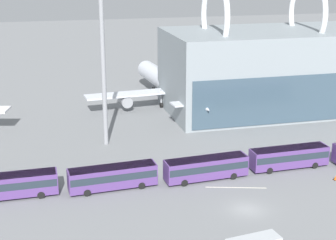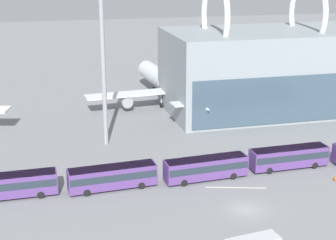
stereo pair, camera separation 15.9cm
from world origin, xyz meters
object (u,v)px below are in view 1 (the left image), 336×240
floodlight_mast (103,60)px  traffic_cone_2 (336,178)px  shuttle_bus_1 (11,184)px  airliner_at_gate_far (172,87)px  shuttle_bus_4 (289,156)px  shuttle_bus_2 (113,176)px  shuttle_bus_3 (206,167)px

floodlight_mast → traffic_cone_2: floodlight_mast is taller
shuttle_bus_1 → floodlight_mast: 26.69m
airliner_at_gate_far → shuttle_bus_1: airliner_at_gate_far is taller
shuttle_bus_1 → shuttle_bus_4: (40.80, 0.30, 0.00)m
shuttle_bus_1 → shuttle_bus_2: same height
shuttle_bus_3 → shuttle_bus_4: (13.60, 0.94, 0.00)m
shuttle_bus_2 → shuttle_bus_3: 13.60m
shuttle_bus_1 → traffic_cone_2: shuttle_bus_1 is taller
shuttle_bus_2 → shuttle_bus_3: bearing=-4.0°
shuttle_bus_3 → floodlight_mast: floodlight_mast is taller
shuttle_bus_1 → traffic_cone_2: size_ratio=16.85×
shuttle_bus_1 → floodlight_mast: floodlight_mast is taller
airliner_at_gate_far → shuttle_bus_2: bearing=149.2°
shuttle_bus_2 → shuttle_bus_4: 27.21m
shuttle_bus_1 → shuttle_bus_2: size_ratio=0.99×
shuttle_bus_4 → floodlight_mast: bearing=144.0°
airliner_at_gate_far → shuttle_bus_1: bearing=134.8°
shuttle_bus_3 → floodlight_mast: 25.55m
shuttle_bus_2 → floodlight_mast: size_ratio=0.47×
airliner_at_gate_far → shuttle_bus_2: 43.33m
floodlight_mast → airliner_at_gate_far: bearing=50.0°
shuttle_bus_4 → traffic_cone_2: bearing=-53.3°
shuttle_bus_3 → shuttle_bus_4: same height
airliner_at_gate_far → shuttle_bus_4: bearing=-172.7°
shuttle_bus_1 → shuttle_bus_3: (27.20, -0.64, 0.00)m
floodlight_mast → traffic_cone_2: (30.25, -23.40, -14.35)m
airliner_at_gate_far → shuttle_bus_2: airliner_at_gate_far is taller
floodlight_mast → shuttle_bus_4: bearing=-34.4°
shuttle_bus_1 → airliner_at_gate_far: bearing=49.0°
airliner_at_gate_far → traffic_cone_2: (13.00, -43.92, -3.96)m
airliner_at_gate_far → floodlight_mast: size_ratio=1.57×
traffic_cone_2 → floodlight_mast: bearing=142.3°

